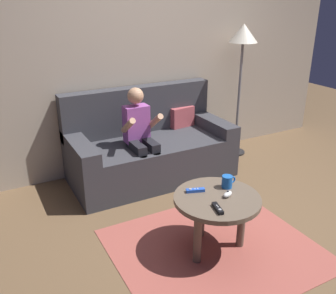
{
  "coord_description": "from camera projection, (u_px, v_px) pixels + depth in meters",
  "views": [
    {
      "loc": [
        -1.74,
        -1.86,
        1.81
      ],
      "look_at": [
        -0.35,
        0.73,
        0.6
      ],
      "focal_mm": 39.55,
      "sensor_mm": 36.0,
      "label": 1
    }
  ],
  "objects": [
    {
      "name": "person_seated_on_couch",
      "position": [
        140.0,
        133.0,
        3.58
      ],
      "size": [
        0.34,
        0.42,
        1.0
      ],
      "color": "black",
      "rests_on": "ground"
    },
    {
      "name": "coffee_mug",
      "position": [
        227.0,
        182.0,
        2.8
      ],
      "size": [
        0.12,
        0.08,
        0.09
      ],
      "color": "#1959B2",
      "rests_on": "coffee_table"
    },
    {
      "name": "game_remote_black_far_corner",
      "position": [
        218.0,
        208.0,
        2.51
      ],
      "size": [
        0.07,
        0.14,
        0.03
      ],
      "color": "black",
      "rests_on": "coffee_table"
    },
    {
      "name": "ground_plane",
      "position": [
        249.0,
        239.0,
        2.96
      ],
      "size": [
        9.92,
        9.92,
        0.0
      ],
      "primitive_type": "plane",
      "color": "brown"
    },
    {
      "name": "floor_lamp",
      "position": [
        243.0,
        43.0,
        4.1
      ],
      "size": [
        0.32,
        0.32,
        1.53
      ],
      "color": "black",
      "rests_on": "ground"
    },
    {
      "name": "couch",
      "position": [
        150.0,
        148.0,
        3.91
      ],
      "size": [
        1.68,
        0.8,
        0.92
      ],
      "color": "#38383D",
      "rests_on": "ground"
    },
    {
      "name": "wall_back",
      "position": [
        149.0,
        52.0,
        3.96
      ],
      "size": [
        4.96,
        0.05,
        2.5
      ],
      "primitive_type": "cube",
      "color": "#B2A38E",
      "rests_on": "ground"
    },
    {
      "name": "coffee_table",
      "position": [
        216.0,
        205.0,
        2.71
      ],
      "size": [
        0.64,
        0.64,
        0.46
      ],
      "color": "brown",
      "rests_on": "ground"
    },
    {
      "name": "area_rug",
      "position": [
        214.0,
        248.0,
        2.85
      ],
      "size": [
        1.49,
        1.32,
        0.01
      ],
      "primitive_type": "cube",
      "color": "#9E4C42",
      "rests_on": "ground"
    },
    {
      "name": "game_remote_blue_near_edge",
      "position": [
        195.0,
        190.0,
        2.74
      ],
      "size": [
        0.14,
        0.08,
        0.03
      ],
      "color": "blue",
      "rests_on": "coffee_table"
    },
    {
      "name": "nunchuk_white",
      "position": [
        228.0,
        194.0,
        2.67
      ],
      "size": [
        0.1,
        0.07,
        0.05
      ],
      "color": "white",
      "rests_on": "coffee_table"
    }
  ]
}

